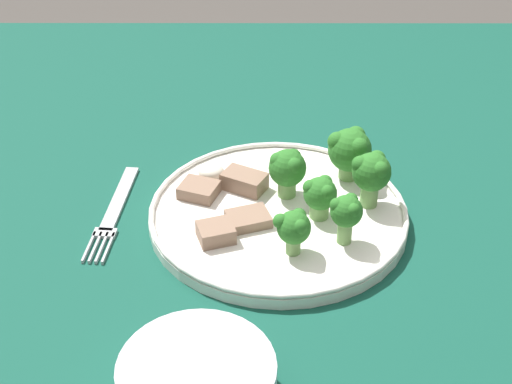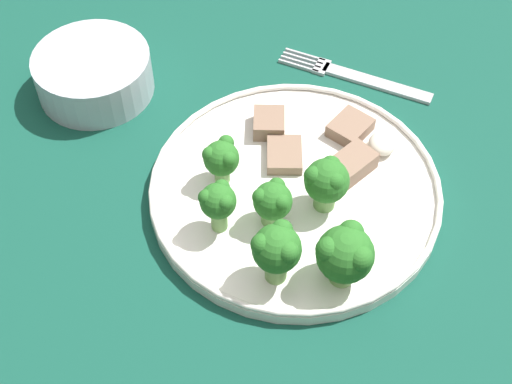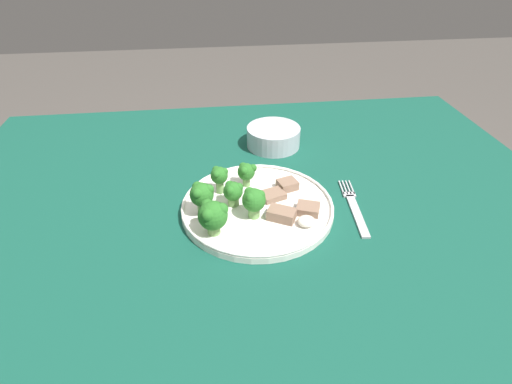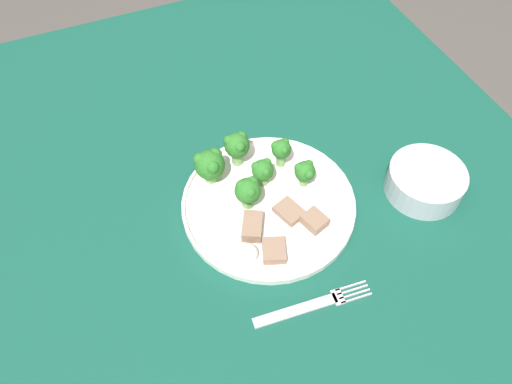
{
  "view_description": "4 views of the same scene",
  "coord_description": "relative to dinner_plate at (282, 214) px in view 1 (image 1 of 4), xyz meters",
  "views": [
    {
      "loc": [
        0.02,
        0.66,
        1.2
      ],
      "look_at": [
        0.02,
        0.05,
        0.79
      ],
      "focal_mm": 50.0,
      "sensor_mm": 36.0,
      "label": 1
    },
    {
      "loc": [
        -0.41,
        -0.07,
        1.28
      ],
      "look_at": [
        -0.03,
        0.07,
        0.77
      ],
      "focal_mm": 50.0,
      "sensor_mm": 36.0,
      "label": 2
    },
    {
      "loc": [
        -0.07,
        -0.54,
        1.19
      ],
      "look_at": [
        -0.01,
        0.02,
        0.8
      ],
      "focal_mm": 28.0,
      "sensor_mm": 36.0,
      "label": 3
    },
    {
      "loc": [
        0.42,
        -0.16,
        1.4
      ],
      "look_at": [
        0.01,
        0.01,
        0.8
      ],
      "focal_mm": 35.0,
      "sensor_mm": 36.0,
      "label": 4
    }
  ],
  "objects": [
    {
      "name": "broccoli_floret_mid_cluster",
      "position": [
        -0.04,
        0.01,
        0.03
      ],
      "size": [
        0.04,
        0.04,
        0.05
      ],
      "color": "#709E56",
      "rests_on": "dinner_plate"
    },
    {
      "name": "broccoli_floret_center_left",
      "position": [
        -0.08,
        -0.07,
        0.04
      ],
      "size": [
        0.05,
        0.05,
        0.06
      ],
      "color": "#709E56",
      "rests_on": "dinner_plate"
    },
    {
      "name": "meat_slice_edge_slice",
      "position": [
        0.07,
        0.05,
        0.01
      ],
      "size": [
        0.04,
        0.04,
        0.02
      ],
      "color": "#846651",
      "rests_on": "dinner_plate"
    },
    {
      "name": "broccoli_floret_back_left",
      "position": [
        -0.01,
        -0.03,
        0.04
      ],
      "size": [
        0.04,
        0.04,
        0.06
      ],
      "color": "#709E56",
      "rests_on": "dinner_plate"
    },
    {
      "name": "sauce_dollop",
      "position": [
        0.08,
        -0.07,
        0.01
      ],
      "size": [
        0.03,
        0.03,
        0.02
      ],
      "color": "silver",
      "rests_on": "dinner_plate"
    },
    {
      "name": "table",
      "position": [
        0.0,
        -0.04,
        -0.1
      ],
      "size": [
        1.23,
        1.07,
        0.74
      ],
      "color": "#114738",
      "rests_on": "ground_plane"
    },
    {
      "name": "meat_slice_rear_slice",
      "position": [
        0.04,
        -0.04,
        0.01
      ],
      "size": [
        0.06,
        0.05,
        0.02
      ],
      "color": "#846651",
      "rests_on": "dinner_plate"
    },
    {
      "name": "broccoli_floret_center_back",
      "position": [
        -0.01,
        0.07,
        0.03
      ],
      "size": [
        0.03,
        0.03,
        0.05
      ],
      "color": "#709E56",
      "rests_on": "dinner_plate"
    },
    {
      "name": "dinner_plate",
      "position": [
        0.0,
        0.0,
        0.0
      ],
      "size": [
        0.28,
        0.28,
        0.02
      ],
      "color": "white",
      "rests_on": "table"
    },
    {
      "name": "meat_slice_front_slice",
      "position": [
        0.04,
        0.02,
        0.01
      ],
      "size": [
        0.05,
        0.05,
        0.01
      ],
      "color": "#846651",
      "rests_on": "dinner_plate"
    },
    {
      "name": "meat_slice_middle_slice",
      "position": [
        0.09,
        -0.03,
        0.01
      ],
      "size": [
        0.05,
        0.05,
        0.01
      ],
      "color": "#846651",
      "rests_on": "dinner_plate"
    },
    {
      "name": "fork",
      "position": [
        0.18,
        -0.01,
        -0.01
      ],
      "size": [
        0.03,
        0.17,
        0.0
      ],
      "color": "#B2B2B7",
      "rests_on": "table"
    },
    {
      "name": "broccoli_floret_near_rim_left",
      "position": [
        -0.06,
        0.05,
        0.04
      ],
      "size": [
        0.03,
        0.03,
        0.05
      ],
      "color": "#709E56",
      "rests_on": "dinner_plate"
    },
    {
      "name": "broccoli_floret_front_left",
      "position": [
        -0.09,
        -0.01,
        0.04
      ],
      "size": [
        0.04,
        0.04,
        0.06
      ],
      "color": "#709E56",
      "rests_on": "dinner_plate"
    }
  ]
}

